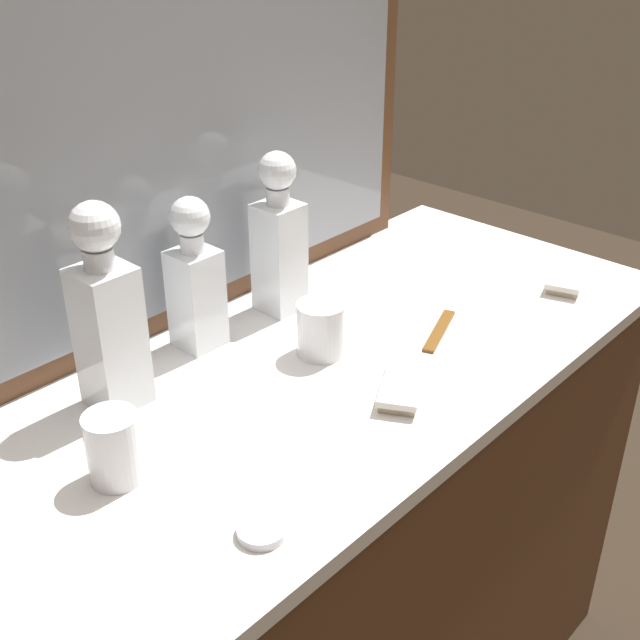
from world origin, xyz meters
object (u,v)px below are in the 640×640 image
at_px(crystal_decanter_far_left, 196,288).
at_px(tortoiseshell_comb, 439,331).
at_px(crystal_decanter_left, 279,248).
at_px(silver_brush_right, 569,275).
at_px(crystal_tumbler_far_left, 321,331).
at_px(silver_brush_left, 403,384).
at_px(crystal_tumbler_left, 114,450).
at_px(porcelain_dish, 262,531).
at_px(crystal_decanter_far_right, 109,327).

relative_size(crystal_decanter_far_left, tortoiseshell_comb, 1.78).
height_order(crystal_decanter_left, silver_brush_right, crystal_decanter_left).
xyz_separation_m(crystal_tumbler_far_left, silver_brush_left, (0.00, -0.17, -0.03)).
bearing_deg(crystal_tumbler_left, porcelain_dish, -75.76).
distance_m(crystal_tumbler_far_left, crystal_tumbler_left, 0.41).
bearing_deg(crystal_tumbler_left, crystal_decanter_left, 20.23).
distance_m(crystal_decanter_far_right, silver_brush_left, 0.44).
xyz_separation_m(crystal_decanter_left, crystal_tumbler_far_left, (-0.07, -0.16, -0.08)).
bearing_deg(silver_brush_right, tortoiseshell_comb, 168.29).
height_order(crystal_decanter_far_right, crystal_tumbler_left, crystal_decanter_far_right).
bearing_deg(tortoiseshell_comb, crystal_decanter_left, 114.19).
bearing_deg(crystal_tumbler_far_left, tortoiseshell_comb, -29.18).
height_order(crystal_tumbler_far_left, silver_brush_right, crystal_tumbler_far_left).
bearing_deg(porcelain_dish, silver_brush_left, 9.76).
bearing_deg(porcelain_dish, crystal_decanter_far_right, 81.84).
bearing_deg(silver_brush_right, crystal_decanter_left, 143.46).
distance_m(crystal_tumbler_far_left, porcelain_dish, 0.43).
distance_m(silver_brush_left, tortoiseshell_comb, 0.20).
bearing_deg(crystal_decanter_far_left, crystal_tumbler_far_left, -56.36).
bearing_deg(crystal_decanter_far_right, porcelain_dish, -98.16).
relative_size(crystal_decanter_left, tortoiseshell_comb, 2.00).
bearing_deg(silver_brush_right, silver_brush_left, 179.47).
bearing_deg(crystal_decanter_far_left, silver_brush_right, -28.55).
relative_size(crystal_decanter_far_right, porcelain_dish, 5.22).
bearing_deg(silver_brush_left, silver_brush_right, -0.53).
height_order(crystal_decanter_far_right, crystal_tumbler_far_left, crystal_decanter_far_right).
height_order(crystal_decanter_far_right, crystal_decanter_far_left, crystal_decanter_far_right).
xyz_separation_m(crystal_tumbler_left, silver_brush_right, (0.93, -0.16, -0.03)).
distance_m(crystal_decanter_left, tortoiseshell_comb, 0.31).
bearing_deg(tortoiseshell_comb, crystal_decanter_far_right, 154.58).
distance_m(crystal_tumbler_left, tortoiseshell_comb, 0.61).
distance_m(crystal_decanter_far_left, tortoiseshell_comb, 0.42).
bearing_deg(porcelain_dish, crystal_decanter_far_left, 58.67).
xyz_separation_m(crystal_decanter_far_right, tortoiseshell_comb, (0.49, -0.24, -0.12)).
bearing_deg(silver_brush_right, porcelain_dish, -176.29).
xyz_separation_m(crystal_tumbler_far_left, crystal_tumbler_left, (-0.41, -0.02, 0.00)).
relative_size(crystal_decanter_left, crystal_decanter_far_right, 0.92).
xyz_separation_m(crystal_decanter_left, crystal_decanter_far_right, (-0.38, -0.03, 0.01)).
xyz_separation_m(crystal_decanter_left, silver_brush_left, (-0.07, -0.33, -0.10)).
height_order(silver_brush_right, porcelain_dish, silver_brush_right).
bearing_deg(crystal_decanter_far_left, crystal_decanter_left, -3.16).
distance_m(crystal_decanter_far_right, crystal_tumbler_left, 0.20).
relative_size(silver_brush_left, silver_brush_right, 0.88).
relative_size(crystal_tumbler_far_left, porcelain_dish, 1.49).
distance_m(porcelain_dish, tortoiseshell_comb, 0.56).
bearing_deg(silver_brush_left, tortoiseshell_comb, 18.87).
bearing_deg(crystal_tumbler_left, silver_brush_left, -20.29).
bearing_deg(crystal_tumbler_far_left, crystal_decanter_far_right, 157.01).
distance_m(crystal_decanter_left, silver_brush_right, 0.57).
xyz_separation_m(crystal_decanter_far_right, crystal_tumbler_far_left, (0.31, -0.13, -0.09)).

